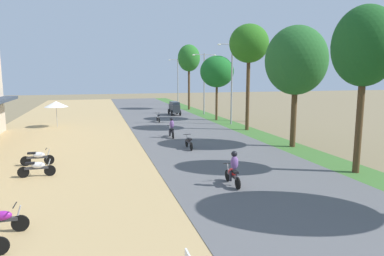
{
  "coord_description": "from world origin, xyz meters",
  "views": [
    {
      "loc": [
        -7.55,
        -3.06,
        5.19
      ],
      "look_at": [
        -0.89,
        20.98,
        1.3
      ],
      "focal_mm": 32.59,
      "sensor_mm": 36.0,
      "label": 1
    }
  ],
  "objects": [
    {
      "name": "median_tree_second",
      "position": [
        5.5,
        11.74,
        6.5
      ],
      "size": [
        3.22,
        3.22,
        8.51
      ],
      "color": "#4C351E",
      "rests_on": "median_strip"
    },
    {
      "name": "parked_motorbike_fourth",
      "position": [
        -10.84,
        17.76,
        0.55
      ],
      "size": [
        1.8,
        0.54,
        0.94
      ],
      "color": "black",
      "rests_on": "dirt_shoulder"
    },
    {
      "name": "streetlamp_far",
      "position": [
        5.8,
        53.93,
        4.44
      ],
      "size": [
        3.16,
        0.2,
        7.58
      ],
      "color": "gray",
      "rests_on": "median_strip"
    },
    {
      "name": "utility_pole_near",
      "position": [
        8.4,
        32.03,
        5.12
      ],
      "size": [
        1.8,
        0.2,
        9.85
      ],
      "color": "brown",
      "rests_on": "ground"
    },
    {
      "name": "streetlamp_mid",
      "position": [
        5.8,
        39.32,
        4.48
      ],
      "size": [
        3.16,
        0.2,
        7.65
      ],
      "color": "gray",
      "rests_on": "median_strip"
    },
    {
      "name": "parked_motorbike_third",
      "position": [
        -10.52,
        15.34,
        0.55
      ],
      "size": [
        1.8,
        0.54,
        0.94
      ],
      "color": "black",
      "rests_on": "dirt_shoulder"
    },
    {
      "name": "streetlamp_near",
      "position": [
        5.8,
        30.04,
        4.76
      ],
      "size": [
        3.16,
        0.2,
        8.2
      ],
      "color": "gray",
      "rests_on": "median_strip"
    },
    {
      "name": "motorbike_ahead_fourth",
      "position": [
        -1.17,
        33.57,
        0.57
      ],
      "size": [
        0.54,
        1.8,
        0.94
      ],
      "color": "black",
      "rests_on": "road_strip"
    },
    {
      "name": "vendor_umbrella",
      "position": [
        -11.24,
        32.69,
        2.31
      ],
      "size": [
        2.2,
        2.2,
        2.52
      ],
      "color": "#99999E",
      "rests_on": "dirt_shoulder"
    },
    {
      "name": "car_van_charcoal",
      "position": [
        1.91,
        39.34,
        1.02
      ],
      "size": [
        1.19,
        2.41,
        1.67
      ],
      "color": "#282D33",
      "rests_on": "road_strip"
    },
    {
      "name": "median_tree_sixth",
      "position": [
        5.49,
        45.61,
        7.35
      ],
      "size": [
        3.16,
        3.16,
        9.24
      ],
      "color": "#4C351E",
      "rests_on": "median_strip"
    },
    {
      "name": "motorbike_ahead_second",
      "position": [
        -1.47,
        19.68,
        0.57
      ],
      "size": [
        0.54,
        1.8,
        0.94
      ],
      "color": "black",
      "rests_on": "road_strip"
    },
    {
      "name": "median_tree_fourth",
      "position": [
        5.84,
        26.22,
        7.79
      ],
      "size": [
        3.52,
        3.52,
        9.52
      ],
      "color": "#4C351E",
      "rests_on": "median_strip"
    },
    {
      "name": "motorbike_foreground_rider",
      "position": [
        -1.58,
        11.36,
        0.86
      ],
      "size": [
        0.54,
        1.8,
        1.66
      ],
      "color": "black",
      "rests_on": "road_strip"
    },
    {
      "name": "median_tree_third",
      "position": [
        5.84,
        18.45,
        6.07
      ],
      "size": [
        4.24,
        4.24,
        8.4
      ],
      "color": "#4C351E",
      "rests_on": "median_strip"
    },
    {
      "name": "parked_motorbike_second",
      "position": [
        -10.69,
        8.85,
        0.55
      ],
      "size": [
        1.8,
        0.54,
        0.94
      ],
      "color": "black",
      "rests_on": "dirt_shoulder"
    },
    {
      "name": "median_tree_fifth",
      "position": [
        5.48,
        33.65,
        5.42
      ],
      "size": [
        3.71,
        3.71,
        7.11
      ],
      "color": "#4C351E",
      "rests_on": "median_strip"
    },
    {
      "name": "motorbike_ahead_third",
      "position": [
        -1.73,
        24.12,
        0.86
      ],
      "size": [
        0.54,
        1.8,
        1.66
      ],
      "color": "black",
      "rests_on": "road_strip"
    }
  ]
}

